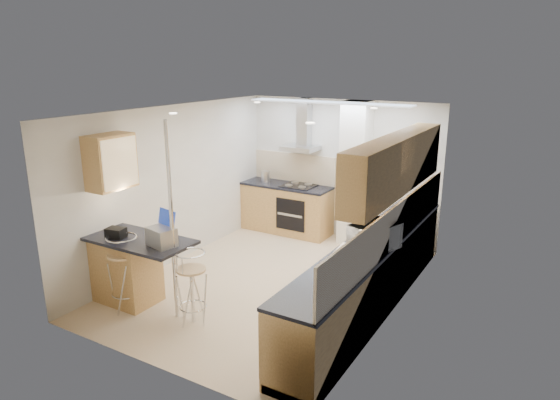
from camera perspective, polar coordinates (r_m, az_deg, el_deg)
The scene contains 16 objects.
ground at distance 7.43m, azimuth -0.95°, elevation -9.44°, with size 4.80×4.80×0.00m, color beige.
room_shell at distance 7.07m, azimuth 2.82°, elevation 2.50°, with size 3.64×4.84×2.51m.
right_counter at distance 6.65m, azimuth 10.26°, elevation -8.50°, with size 0.63×4.40×0.92m.
back_counter at distance 9.41m, azimuth 0.77°, elevation -0.92°, with size 1.70×0.63×0.92m.
peninsula at distance 6.86m, azimuth -15.60°, elevation -7.93°, with size 1.47×0.72×0.94m.
microwave at distance 6.19m, azimuth 10.75°, elevation -4.15°, with size 0.59×0.40×0.33m, color white.
laptop at distance 6.33m, azimuth -13.39°, elevation -4.10°, with size 0.34×0.26×0.23m, color #93969A.
bag at distance 6.80m, azimuth -18.25°, elevation -3.57°, with size 0.24×0.17×0.13m, color black.
bar_stool_near at distance 6.80m, azimuth -17.34°, elevation -7.97°, with size 0.41×0.41×1.01m, color tan, non-canonical shape.
bar_stool_end at distance 6.30m, azimuth -10.02°, elevation -9.80°, with size 0.38×0.38×0.94m, color tan, non-canonical shape.
jar_a at distance 7.31m, azimuth 13.93°, elevation -1.88°, with size 0.12×0.12×0.17m, color beige.
jar_b at distance 6.99m, azimuth 13.22°, elevation -2.81°, with size 0.11×0.11×0.14m, color beige.
jar_c at distance 6.42m, azimuth 11.44°, elevation -3.98°, with size 0.14×0.14×0.22m, color #B7AE92.
jar_d at distance 5.41m, azimuth 6.32°, elevation -8.03°, with size 0.10×0.10×0.14m, color white.
bread_bin at distance 5.71m, azimuth 7.96°, elevation -6.49°, with size 0.29×0.36×0.19m, color beige.
kettle at distance 9.49m, azimuth -1.68°, elevation 2.73°, with size 0.16×0.16×0.21m, color #B4B6B9.
Camera 1 is at (3.51, -5.73, 3.17)m, focal length 32.00 mm.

